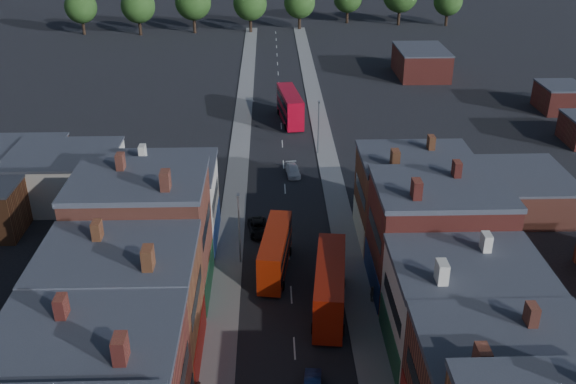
{
  "coord_description": "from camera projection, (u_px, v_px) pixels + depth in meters",
  "views": [
    {
      "loc": [
        -1.88,
        -28.07,
        36.65
      ],
      "look_at": [
        0.0,
        34.73,
        6.02
      ],
      "focal_mm": 40.0,
      "sensor_mm": 36.0,
      "label": 1
    }
  ],
  "objects": [
    {
      "name": "ped_3",
      "position": [
        372.0,
        294.0,
        61.46
      ],
      "size": [
        0.62,
        1.01,
        1.61
      ],
      "primitive_type": "imported",
      "rotation": [
        0.0,
        0.0,
        1.35
      ],
      "color": "#625E54",
      "rests_on": "pavement_east"
    },
    {
      "name": "bus_2",
      "position": [
        290.0,
        106.0,
        106.62
      ],
      "size": [
        4.23,
        12.18,
        5.15
      ],
      "rotation": [
        0.0,
        0.0,
        0.13
      ],
      "color": "#A2071A",
      "rests_on": "ground"
    },
    {
      "name": "pavement_west",
      "position": [
        236.0,
        183.0,
        86.05
      ],
      "size": [
        3.0,
        200.0,
        0.12
      ],
      "primitive_type": "cube",
      "color": "gray",
      "rests_on": "ground"
    },
    {
      "name": "bus_0",
      "position": [
        275.0,
        251.0,
        65.69
      ],
      "size": [
        3.75,
        10.53,
        4.45
      ],
      "rotation": [
        0.0,
        0.0,
        -0.14
      ],
      "color": "#B1250A",
      "rests_on": "ground"
    },
    {
      "name": "lamp_post_2",
      "position": [
        239.0,
        224.0,
        66.08
      ],
      "size": [
        0.25,
        0.7,
        8.12
      ],
      "color": "slate",
      "rests_on": "ground"
    },
    {
      "name": "car_3",
      "position": [
        293.0,
        171.0,
        88.22
      ],
      "size": [
        2.19,
        4.51,
        1.26
      ],
      "primitive_type": "imported",
      "rotation": [
        0.0,
        0.0,
        0.1
      ],
      "color": "white",
      "rests_on": "ground"
    },
    {
      "name": "pavement_east",
      "position": [
        333.0,
        181.0,
        86.4
      ],
      "size": [
        3.0,
        200.0,
        0.12
      ],
      "primitive_type": "cube",
      "color": "gray",
      "rests_on": "ground"
    },
    {
      "name": "lamp_post_3",
      "position": [
        318.0,
        124.0,
        93.31
      ],
      "size": [
        0.25,
        0.7,
        8.12
      ],
      "color": "slate",
      "rests_on": "ground"
    },
    {
      "name": "bus_1",
      "position": [
        330.0,
        286.0,
        59.59
      ],
      "size": [
        3.98,
        11.78,
        4.99
      ],
      "rotation": [
        0.0,
        0.0,
        -0.12
      ],
      "color": "#A81B09",
      "rests_on": "ground"
    },
    {
      "name": "car_2",
      "position": [
        258.0,
        228.0,
        73.72
      ],
      "size": [
        2.79,
        4.98,
        1.32
      ],
      "primitive_type": "imported",
      "rotation": [
        0.0,
        0.0,
        0.13
      ],
      "color": "black",
      "rests_on": "ground"
    }
  ]
}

